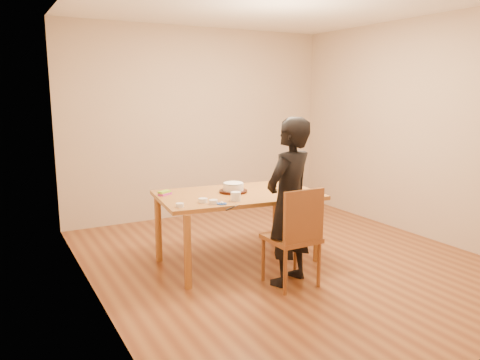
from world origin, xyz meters
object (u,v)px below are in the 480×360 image
dining_chair (291,238)px  cake_plate (233,191)px  cake (233,187)px  person (289,202)px  dining_table (238,195)px

dining_chair → cake_plate: cake_plate is taller
dining_chair → cake_plate: (-0.17, 0.83, 0.31)m
cake → person: 0.81m
person → dining_chair: bearing=68.2°
dining_table → dining_chair: 0.84m
dining_table → cake: size_ratio=7.60×
dining_chair → person: size_ratio=0.28×
cake → person: person is taller
dining_table → cake_plate: size_ratio=5.53×
cake → dining_chair: bearing=-78.3°
cake_plate → cake: 0.05m
cake_plate → cake: size_ratio=1.37×
cake → cake_plate: bearing=0.0°
cake_plate → person: (0.17, -0.79, 0.03)m
dining_chair → person: person is taller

